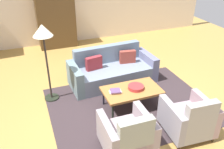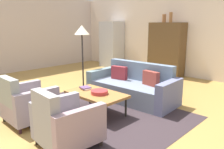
{
  "view_description": "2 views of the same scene",
  "coord_description": "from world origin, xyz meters",
  "px_view_note": "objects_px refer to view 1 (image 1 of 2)",
  "views": [
    {
      "loc": [
        -1.75,
        -3.98,
        3.13
      ],
      "look_at": [
        -0.1,
        0.37,
        0.59
      ],
      "focal_mm": 39.21,
      "sensor_mm": 36.0,
      "label": 1
    },
    {
      "loc": [
        3.33,
        -2.94,
        1.76
      ],
      "look_at": [
        0.34,
        0.17,
        0.78
      ],
      "focal_mm": 36.13,
      "sensor_mm": 36.0,
      "label": 2
    }
  ],
  "objects_px": {
    "floor_lamp": "(43,38)",
    "cabinet": "(56,20)",
    "armchair_right": "(190,120)",
    "coffee_table": "(132,91)",
    "couch": "(111,71)",
    "fruit_bowl": "(136,87)",
    "book_stack": "(115,91)",
    "armchair_left": "(128,137)"
  },
  "relations": [
    {
      "from": "floor_lamp",
      "to": "cabinet",
      "type": "bearing_deg",
      "value": 77.18
    },
    {
      "from": "armchair_right",
      "to": "floor_lamp",
      "type": "height_order",
      "value": "floor_lamp"
    },
    {
      "from": "coffee_table",
      "to": "armchair_right",
      "type": "relative_size",
      "value": 1.36
    },
    {
      "from": "armchair_right",
      "to": "cabinet",
      "type": "bearing_deg",
      "value": 109.47
    },
    {
      "from": "couch",
      "to": "armchair_right",
      "type": "height_order",
      "value": "armchair_right"
    },
    {
      "from": "floor_lamp",
      "to": "coffee_table",
      "type": "bearing_deg",
      "value": -30.79
    },
    {
      "from": "couch",
      "to": "fruit_bowl",
      "type": "distance_m",
      "value": 1.2
    },
    {
      "from": "couch",
      "to": "cabinet",
      "type": "bearing_deg",
      "value": -76.49
    },
    {
      "from": "couch",
      "to": "fruit_bowl",
      "type": "bearing_deg",
      "value": 91.74
    },
    {
      "from": "floor_lamp",
      "to": "book_stack",
      "type": "bearing_deg",
      "value": -37.17
    },
    {
      "from": "couch",
      "to": "book_stack",
      "type": "distance_m",
      "value": 1.23
    },
    {
      "from": "couch",
      "to": "book_stack",
      "type": "relative_size",
      "value": 8.04
    },
    {
      "from": "armchair_left",
      "to": "cabinet",
      "type": "height_order",
      "value": "cabinet"
    },
    {
      "from": "coffee_table",
      "to": "couch",
      "type": "bearing_deg",
      "value": 90.21
    },
    {
      "from": "armchair_left",
      "to": "fruit_bowl",
      "type": "height_order",
      "value": "armchair_left"
    },
    {
      "from": "armchair_right",
      "to": "fruit_bowl",
      "type": "xyz_separation_m",
      "value": [
        -0.5,
        1.17,
        0.12
      ]
    },
    {
      "from": "coffee_table",
      "to": "book_stack",
      "type": "height_order",
      "value": "book_stack"
    },
    {
      "from": "armchair_right",
      "to": "fruit_bowl",
      "type": "bearing_deg",
      "value": 117.29
    },
    {
      "from": "fruit_bowl",
      "to": "book_stack",
      "type": "height_order",
      "value": "fruit_bowl"
    },
    {
      "from": "cabinet",
      "to": "armchair_right",
      "type": "bearing_deg",
      "value": -74.51
    },
    {
      "from": "cabinet",
      "to": "fruit_bowl",
      "type": "bearing_deg",
      "value": -76.9
    },
    {
      "from": "cabinet",
      "to": "floor_lamp",
      "type": "relative_size",
      "value": 1.05
    },
    {
      "from": "armchair_right",
      "to": "coffee_table",
      "type": "bearing_deg",
      "value": 121.03
    },
    {
      "from": "couch",
      "to": "fruit_bowl",
      "type": "relative_size",
      "value": 6.47
    },
    {
      "from": "fruit_bowl",
      "to": "armchair_right",
      "type": "bearing_deg",
      "value": -66.69
    },
    {
      "from": "coffee_table",
      "to": "cabinet",
      "type": "xyz_separation_m",
      "value": [
        -0.84,
        4.03,
        0.51
      ]
    },
    {
      "from": "couch",
      "to": "armchair_left",
      "type": "relative_size",
      "value": 2.44
    },
    {
      "from": "couch",
      "to": "fruit_bowl",
      "type": "xyz_separation_m",
      "value": [
        0.1,
        -1.19,
        0.17
      ]
    },
    {
      "from": "couch",
      "to": "coffee_table",
      "type": "height_order",
      "value": "couch"
    },
    {
      "from": "coffee_table",
      "to": "fruit_bowl",
      "type": "bearing_deg",
      "value": -0.0
    },
    {
      "from": "armchair_left",
      "to": "floor_lamp",
      "type": "relative_size",
      "value": 0.51
    },
    {
      "from": "armchair_right",
      "to": "book_stack",
      "type": "bearing_deg",
      "value": 132.79
    },
    {
      "from": "book_stack",
      "to": "fruit_bowl",
      "type": "bearing_deg",
      "value": -2.57
    },
    {
      "from": "fruit_bowl",
      "to": "floor_lamp",
      "type": "bearing_deg",
      "value": 150.65
    },
    {
      "from": "book_stack",
      "to": "armchair_right",
      "type": "bearing_deg",
      "value": -51.2
    },
    {
      "from": "armchair_right",
      "to": "cabinet",
      "type": "relative_size",
      "value": 0.49
    },
    {
      "from": "fruit_bowl",
      "to": "book_stack",
      "type": "bearing_deg",
      "value": 177.43
    },
    {
      "from": "armchair_left",
      "to": "fruit_bowl",
      "type": "relative_size",
      "value": 2.66
    },
    {
      "from": "coffee_table",
      "to": "cabinet",
      "type": "height_order",
      "value": "cabinet"
    },
    {
      "from": "floor_lamp",
      "to": "armchair_left",
      "type": "bearing_deg",
      "value": -65.56
    },
    {
      "from": "coffee_table",
      "to": "armchair_left",
      "type": "relative_size",
      "value": 1.36
    },
    {
      "from": "book_stack",
      "to": "cabinet",
      "type": "height_order",
      "value": "cabinet"
    }
  ]
}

